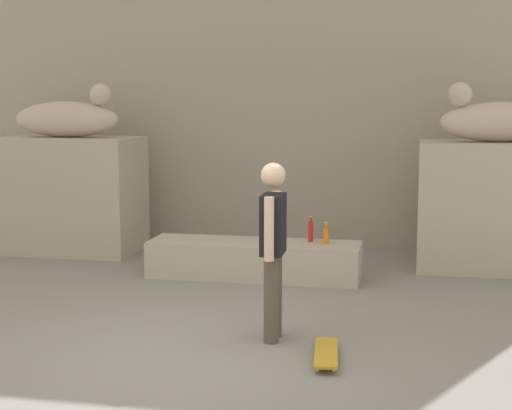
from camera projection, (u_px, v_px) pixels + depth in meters
ground_plane at (183, 354)px, 6.93m from camera, size 40.00×40.00×0.00m
facade_wall at (289, 44)px, 12.02m from camera, size 10.14×0.60×6.15m
pedestal_left at (69, 194)px, 11.52m from camera, size 2.06×1.20×1.68m
pedestal_right at (498, 206)px, 10.28m from camera, size 2.06×1.20×1.68m
statue_reclining_left at (69, 118)px, 11.35m from camera, size 1.61×0.60×0.78m
statue_reclining_right at (499, 120)px, 10.13m from camera, size 1.68×0.86×0.78m
ledge_block at (254, 260)px, 9.87m from camera, size 2.66×0.75×0.46m
skater at (273, 243)px, 7.25m from camera, size 0.23×0.54×1.67m
skateboard at (326, 353)px, 6.77m from camera, size 0.28×0.82×0.08m
bottle_orange at (326, 235)px, 9.69m from camera, size 0.07×0.07×0.27m
bottle_red at (311, 231)px, 9.83m from camera, size 0.06×0.06×0.32m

